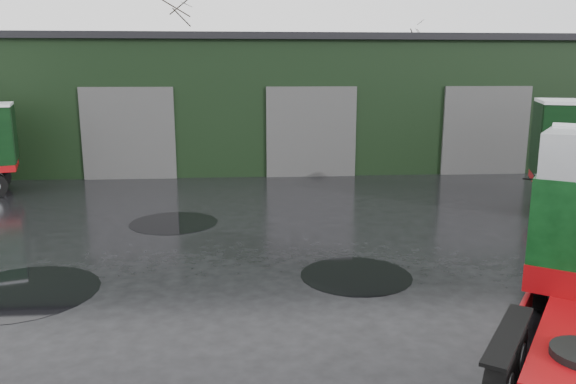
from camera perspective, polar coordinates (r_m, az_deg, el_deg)
name	(u,v)px	position (r m, az deg, el deg)	size (l,w,h in m)	color
ground	(292,302)	(11.86, 0.44, -11.07)	(100.00, 100.00, 0.00)	black
warehouse	(299,99)	(31.02, 1.09, 9.42)	(32.40, 12.40, 6.30)	black
tree_back_a	(172,69)	(41.17, -11.67, 12.09)	(4.40, 4.40, 9.50)	black
tree_back_b	(395,84)	(42.29, 10.84, 10.77)	(4.40, 4.40, 7.50)	black
puddle_1	(356,276)	(13.34, 6.92, -8.42)	(2.60, 2.60, 0.01)	black
puddle_2	(21,292)	(13.60, -25.49, -9.17)	(3.30, 3.30, 0.01)	black
puddle_4	(174,223)	(18.03, -11.52, -3.07)	(2.76, 2.76, 0.01)	black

